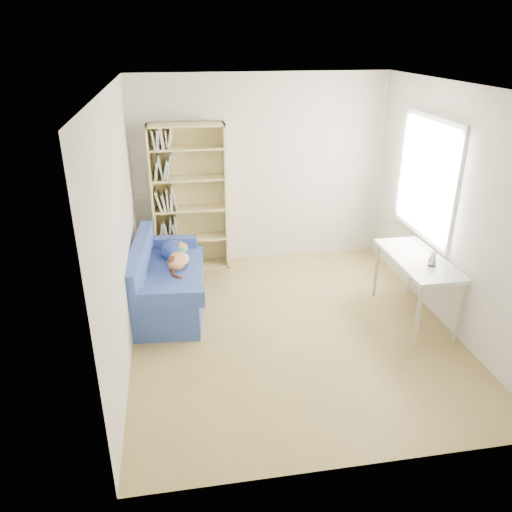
{
  "coord_description": "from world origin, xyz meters",
  "views": [
    {
      "loc": [
        -1.19,
        -4.67,
        3.05
      ],
      "look_at": [
        -0.38,
        0.16,
        0.85
      ],
      "focal_mm": 35.0,
      "sensor_mm": 36.0,
      "label": 1
    }
  ],
  "objects_px": {
    "desk": "(418,264)",
    "pen_cup": "(432,261)",
    "sofa": "(166,282)",
    "bookshelf": "(190,205)"
  },
  "relations": [
    {
      "from": "sofa",
      "to": "bookshelf",
      "type": "distance_m",
      "value": 1.26
    },
    {
      "from": "sofa",
      "to": "bookshelf",
      "type": "bearing_deg",
      "value": 75.84
    },
    {
      "from": "bookshelf",
      "to": "desk",
      "type": "bearing_deg",
      "value": -36.29
    },
    {
      "from": "sofa",
      "to": "desk",
      "type": "bearing_deg",
      "value": -9.93
    },
    {
      "from": "bookshelf",
      "to": "desk",
      "type": "relative_size",
      "value": 1.62
    },
    {
      "from": "desk",
      "to": "pen_cup",
      "type": "bearing_deg",
      "value": -77.99
    },
    {
      "from": "desk",
      "to": "pen_cup",
      "type": "xyz_separation_m",
      "value": [
        0.04,
        -0.21,
        0.13
      ]
    },
    {
      "from": "desk",
      "to": "sofa",
      "type": "bearing_deg",
      "value": 164.95
    },
    {
      "from": "sofa",
      "to": "desk",
      "type": "distance_m",
      "value": 2.94
    },
    {
      "from": "bookshelf",
      "to": "pen_cup",
      "type": "distance_m",
      "value": 3.21
    }
  ]
}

